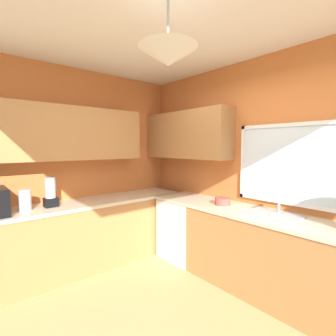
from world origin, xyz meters
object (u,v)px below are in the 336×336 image
Objects in this scene: dishwasher at (185,229)px; kettle at (25,200)px; sink_assembly at (272,214)px; bowl at (222,201)px; blender_appliance at (51,194)px.

kettle is (-0.64, -1.93, 0.59)m from dishwasher.
bowl is at bearing -179.40° from sink_assembly.
sink_assembly is at bearing 0.60° from bowl.
kettle is 0.29m from blender_appliance.
blender_appliance is at bearing -111.79° from dishwasher.
bowl is at bearing 2.67° from dishwasher.
sink_assembly is (1.93, 1.97, -0.11)m from kettle.
dishwasher is 1.89m from blender_appliance.
kettle is at bearing -134.38° from sink_assembly.
sink_assembly is 1.59× the size of blender_appliance.
blender_appliance reaches higher than sink_assembly.
sink_assembly is at bearing 45.62° from kettle.
kettle reaches higher than dishwasher.
sink_assembly reaches higher than dishwasher.
blender_appliance is at bearing -127.81° from bowl.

